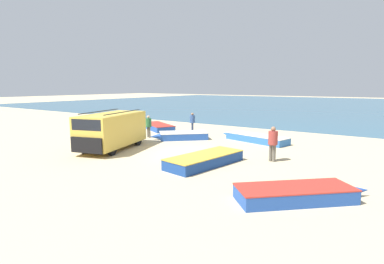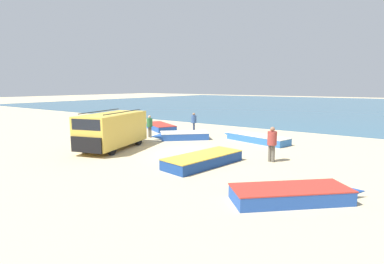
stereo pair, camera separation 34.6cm
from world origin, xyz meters
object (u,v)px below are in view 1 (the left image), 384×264
(fishing_rowboat_1, at_px, (157,126))
(fisherman_1, at_px, (192,121))
(fishing_rowboat_0, at_px, (255,138))
(fishing_rowboat_3, at_px, (298,193))
(fisherman_2, at_px, (149,124))
(parked_van, at_px, (112,130))
(fishing_rowboat_4, at_px, (182,135))
(fisherman_0, at_px, (273,141))
(fishing_rowboat_2, at_px, (207,159))

(fishing_rowboat_1, distance_m, fisherman_1, 3.71)
(fishing_rowboat_0, relative_size, fishing_rowboat_3, 1.35)
(fishing_rowboat_3, xyz_separation_m, fisherman_1, (-11.34, 10.29, 0.73))
(fisherman_1, bearing_deg, fisherman_2, -133.77)
(parked_van, xyz_separation_m, fishing_rowboat_4, (1.44, 5.23, -0.95))
(fishing_rowboat_0, height_order, fisherman_2, fisherman_2)
(fishing_rowboat_3, distance_m, fisherman_1, 15.33)
(fishing_rowboat_0, bearing_deg, fishing_rowboat_1, 10.36)
(fisherman_0, xyz_separation_m, fisherman_1, (-8.78, 5.62, -0.10))
(fishing_rowboat_3, bearing_deg, fisherman_1, 94.67)
(fishing_rowboat_1, bearing_deg, fishing_rowboat_2, 170.63)
(parked_van, bearing_deg, fisherman_0, 89.10)
(parked_van, distance_m, fisherman_1, 8.21)
(fisherman_1, xyz_separation_m, fisherman_2, (-1.34, -3.84, 0.01))
(fishing_rowboat_0, distance_m, fisherman_2, 7.81)
(fisherman_2, bearing_deg, fishing_rowboat_0, 120.22)
(fishing_rowboat_4, bearing_deg, fisherman_0, 116.96)
(fishing_rowboat_4, xyz_separation_m, fisherman_0, (7.67, -2.64, 0.82))
(parked_van, xyz_separation_m, fisherman_1, (0.33, 8.20, -0.23))
(fishing_rowboat_2, distance_m, fisherman_0, 3.54)
(fishing_rowboat_4, bearing_deg, fishing_rowboat_1, -73.80)
(parked_van, height_order, fisherman_0, parked_van)
(fishing_rowboat_0, bearing_deg, fishing_rowboat_4, 37.63)
(parked_van, height_order, fishing_rowboat_1, parked_van)
(fishing_rowboat_0, xyz_separation_m, fishing_rowboat_1, (-9.50, 0.67, -0.00))
(fishing_rowboat_0, bearing_deg, fishing_rowboat_2, 108.09)
(fisherman_1, distance_m, fisherman_2, 4.07)
(fishing_rowboat_2, xyz_separation_m, fisherman_2, (-7.67, 4.19, 0.72))
(fishing_rowboat_4, relative_size, fisherman_1, 2.25)
(fishing_rowboat_4, bearing_deg, fishing_rowboat_2, 91.84)
(fisherman_2, bearing_deg, fishing_rowboat_2, 69.55)
(fishing_rowboat_0, height_order, fishing_rowboat_2, fishing_rowboat_2)
(fisherman_0, xyz_separation_m, fisherman_2, (-10.12, 1.77, -0.09))
(fisherman_1, bearing_deg, fishing_rowboat_3, -66.78)
(fishing_rowboat_0, height_order, fishing_rowboat_3, fishing_rowboat_3)
(fishing_rowboat_4, bearing_deg, fisherman_1, -113.50)
(fishing_rowboat_3, height_order, fishing_rowboat_4, fishing_rowboat_4)
(parked_van, xyz_separation_m, fishing_rowboat_2, (6.66, 0.16, -0.94))
(fishing_rowboat_0, distance_m, fishing_rowboat_2, 7.12)
(fisherman_0, distance_m, fisherman_1, 10.42)
(fishing_rowboat_3, bearing_deg, fishing_rowboat_2, 112.64)
(fishing_rowboat_2, bearing_deg, fishing_rowboat_4, 55.41)
(fisherman_0, distance_m, fisherman_2, 10.28)
(parked_van, relative_size, fisherman_2, 3.24)
(fisherman_2, bearing_deg, fishing_rowboat_4, 117.77)
(fishing_rowboat_1, distance_m, fisherman_0, 13.55)
(fishing_rowboat_1, height_order, fisherman_1, fisherman_1)
(fishing_rowboat_3, distance_m, fisherman_0, 5.39)
(parked_van, height_order, fishing_rowboat_3, parked_van)
(fishing_rowboat_0, distance_m, fisherman_0, 5.58)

